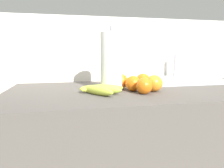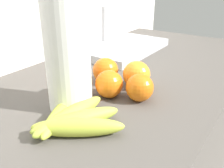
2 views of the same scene
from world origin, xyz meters
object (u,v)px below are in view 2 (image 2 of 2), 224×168
Objects in this scene: orange_back_left at (78,83)px; banana_bunch at (72,120)px; orange_right at (106,70)px; sink_basin at (121,47)px; orange_front at (137,75)px; paper_towel_roll at (68,52)px; orange_center at (140,88)px; orange_far_right at (109,84)px.

banana_bunch is at bearing -143.66° from orange_back_left.
sink_basin is at bearing 24.48° from orange_right.
orange_front is 0.26× the size of paper_towel_roll.
paper_towel_roll reaches higher than banana_bunch.
orange_right is 0.15m from orange_center.
orange_far_right is at bearing -27.29° from paper_towel_roll.
orange_right is 1.04× the size of orange_far_right.
orange_far_right is (-0.08, -0.07, -0.00)m from orange_right.
orange_right is at bearing 71.92° from orange_center.
orange_back_left is (-0.05, 0.07, 0.00)m from orange_far_right.
orange_far_right is 0.09m from orange_back_left.
banana_bunch is 0.17m from orange_far_right.
orange_front is 1.06× the size of orange_far_right.
orange_far_right is 0.09m from orange_center.
sink_basin is at bearing 39.14° from orange_front.
orange_back_left reaches higher than orange_center.
banana_bunch is 2.72× the size of orange_back_left.
orange_far_right is 0.45m from sink_basin.
orange_center is at bearing -145.16° from orange_front.
orange_far_right is 0.15m from paper_towel_roll.
orange_front is 0.24m from paper_towel_roll.
orange_center reaches higher than banana_bunch.
orange_far_right reaches higher than orange_center.
banana_bunch is at bearing -173.65° from orange_far_right.
paper_towel_roll is (0.07, 0.07, 0.13)m from banana_bunch.
orange_back_left is 0.17m from orange_center.
orange_far_right is 0.24× the size of paper_towel_roll.
orange_front is 0.09m from orange_center.
orange_back_left reaches higher than orange_right.
orange_center is (0.03, -0.08, -0.00)m from orange_far_right.
banana_bunch is 2.77× the size of orange_right.
paper_towel_roll reaches higher than orange_far_right.
orange_front is 0.39m from sink_basin.
orange_front is at bearing -140.86° from sink_basin.
banana_bunch is 0.62m from sink_basin.
orange_center is at bearing -45.83° from paper_towel_roll.
paper_towel_roll reaches higher than orange_right.
orange_far_right is 0.19× the size of sink_basin.
orange_far_right is (0.17, 0.02, 0.02)m from banana_bunch.
sink_basin is (0.30, 0.25, -0.02)m from orange_front.
orange_front is at bearing -17.84° from orange_far_right.
orange_center is at bearing -16.90° from banana_bunch.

